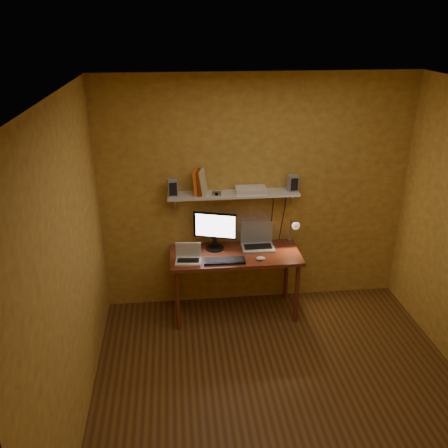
{
  "coord_description": "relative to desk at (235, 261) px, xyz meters",
  "views": [
    {
      "loc": [
        -0.88,
        -3.23,
        3.08
      ],
      "look_at": [
        -0.4,
        1.18,
        1.15
      ],
      "focal_mm": 38.0,
      "sensor_mm": 36.0,
      "label": 1
    }
  ],
  "objects": [
    {
      "name": "monitor",
      "position": [
        -0.21,
        0.14,
        0.32
      ],
      "size": [
        0.46,
        0.25,
        0.42
      ],
      "rotation": [
        0.0,
        0.0,
        -0.3
      ],
      "color": "black",
      "rests_on": "desk"
    },
    {
      "name": "keyboard",
      "position": [
        -0.14,
        -0.17,
        0.1
      ],
      "size": [
        0.43,
        0.16,
        0.02
      ],
      "primitive_type": "cube",
      "rotation": [
        0.0,
        0.0,
        -0.03
      ],
      "color": "black",
      "rests_on": "desk"
    },
    {
      "name": "mouse",
      "position": [
        0.25,
        -0.17,
        0.1
      ],
      "size": [
        0.1,
        0.07,
        0.04
      ],
      "primitive_type": "ellipsoid",
      "rotation": [
        0.0,
        0.0,
        0.04
      ],
      "color": "white",
      "rests_on": "desk"
    },
    {
      "name": "room",
      "position": [
        0.27,
        -1.28,
        0.64
      ],
      "size": [
        3.44,
        3.24,
        2.64
      ],
      "color": "brown",
      "rests_on": "ground"
    },
    {
      "name": "netbook",
      "position": [
        -0.51,
        -0.11,
        0.14
      ],
      "size": [
        0.28,
        0.22,
        0.2
      ],
      "rotation": [
        0.0,
        0.0,
        -0.1
      ],
      "color": "white",
      "rests_on": "desk"
    },
    {
      "name": "wall_shelf",
      "position": [
        0.0,
        0.19,
        0.69
      ],
      "size": [
        1.4,
        0.25,
        0.21
      ],
      "color": "silver",
      "rests_on": "room"
    },
    {
      "name": "router",
      "position": [
        0.19,
        0.19,
        0.74
      ],
      "size": [
        0.33,
        0.23,
        0.05
      ],
      "primitive_type": "cube",
      "rotation": [
        0.0,
        0.0,
        -0.02
      ],
      "color": "white",
      "rests_on": "wall_shelf"
    },
    {
      "name": "desk_lamp",
      "position": [
        0.66,
        0.13,
        0.29
      ],
      "size": [
        0.09,
        0.23,
        0.38
      ],
      "color": "silver",
      "rests_on": "desk"
    },
    {
      "name": "speaker_left",
      "position": [
        -0.64,
        0.18,
        0.8
      ],
      "size": [
        0.11,
        0.11,
        0.18
      ],
      "primitive_type": "cube",
      "rotation": [
        0.0,
        0.0,
        0.11
      ],
      "color": "gray",
      "rests_on": "wall_shelf"
    },
    {
      "name": "speaker_right",
      "position": [
        0.64,
        0.19,
        0.8
      ],
      "size": [
        0.11,
        0.11,
        0.18
      ],
      "primitive_type": "cube",
      "rotation": [
        0.0,
        0.0,
        0.1
      ],
      "color": "gray",
      "rests_on": "wall_shelf"
    },
    {
      "name": "shelf_camera",
      "position": [
        -0.19,
        0.12,
        0.74
      ],
      "size": [
        0.1,
        0.05,
        0.06
      ],
      "color": "silver",
      "rests_on": "wall_shelf"
    },
    {
      "name": "laptop",
      "position": [
        0.27,
        0.15,
        0.16
      ],
      "size": [
        0.36,
        0.26,
        0.27
      ],
      "rotation": [
        0.0,
        0.0,
        -0.01
      ],
      "color": "gray",
      "rests_on": "desk"
    },
    {
      "name": "books",
      "position": [
        -0.35,
        0.2,
        0.84
      ],
      "size": [
        0.17,
        0.19,
        0.26
      ],
      "color": "orange",
      "rests_on": "wall_shelf"
    },
    {
      "name": "desk",
      "position": [
        0.0,
        0.0,
        0.0
      ],
      "size": [
        1.4,
        0.6,
        0.75
      ],
      "color": "maroon",
      "rests_on": "ground"
    }
  ]
}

